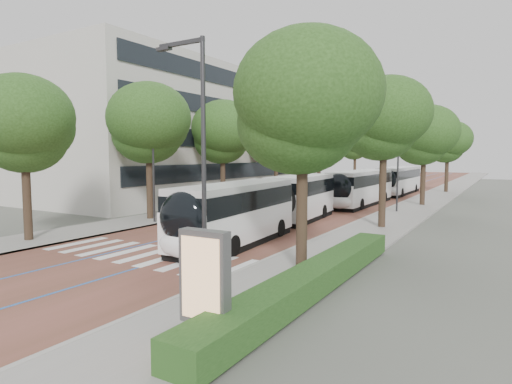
# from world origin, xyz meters

# --- Properties ---
(ground) EXTENTS (160.00, 160.00, 0.00)m
(ground) POSITION_xyz_m (0.00, 0.00, 0.00)
(ground) COLOR #51544C
(ground) RESTS_ON ground
(road) EXTENTS (11.00, 140.00, 0.02)m
(road) POSITION_xyz_m (0.00, 40.00, 0.01)
(road) COLOR brown
(road) RESTS_ON ground
(sidewalk_left) EXTENTS (4.00, 140.00, 0.12)m
(sidewalk_left) POSITION_xyz_m (-7.50, 40.00, 0.06)
(sidewalk_left) COLOR gray
(sidewalk_left) RESTS_ON ground
(sidewalk_right) EXTENTS (4.00, 140.00, 0.12)m
(sidewalk_right) POSITION_xyz_m (7.50, 40.00, 0.06)
(sidewalk_right) COLOR gray
(sidewalk_right) RESTS_ON ground
(kerb_left) EXTENTS (0.20, 140.00, 0.14)m
(kerb_left) POSITION_xyz_m (-5.60, 40.00, 0.06)
(kerb_left) COLOR gray
(kerb_left) RESTS_ON ground
(kerb_right) EXTENTS (0.20, 140.00, 0.14)m
(kerb_right) POSITION_xyz_m (5.60, 40.00, 0.06)
(kerb_right) COLOR gray
(kerb_right) RESTS_ON ground
(zebra_crossing) EXTENTS (10.55, 3.60, 0.01)m
(zebra_crossing) POSITION_xyz_m (0.20, 1.00, 0.03)
(zebra_crossing) COLOR silver
(zebra_crossing) RESTS_ON ground
(lane_line_left) EXTENTS (0.12, 126.00, 0.01)m
(lane_line_left) POSITION_xyz_m (-1.60, 40.00, 0.02)
(lane_line_left) COLOR #225BAD
(lane_line_left) RESTS_ON road
(lane_line_right) EXTENTS (0.12, 126.00, 0.01)m
(lane_line_right) POSITION_xyz_m (1.60, 40.00, 0.02)
(lane_line_right) COLOR #225BAD
(lane_line_right) RESTS_ON road
(office_building) EXTENTS (18.11, 40.00, 14.00)m
(office_building) POSITION_xyz_m (-19.47, 28.00, 7.00)
(office_building) COLOR #B5B1A8
(office_building) RESTS_ON ground
(hedge) EXTENTS (1.20, 14.00, 0.80)m
(hedge) POSITION_xyz_m (9.10, 0.00, 0.52)
(hedge) COLOR #183C14
(hedge) RESTS_ON sidewalk_right
(streetlight_near) EXTENTS (1.82, 0.20, 8.00)m
(streetlight_near) POSITION_xyz_m (6.62, -3.00, 4.82)
(streetlight_near) COLOR #303032
(streetlight_near) RESTS_ON sidewalk_right
(streetlight_far) EXTENTS (1.82, 0.20, 8.00)m
(streetlight_far) POSITION_xyz_m (6.62, 22.00, 4.82)
(streetlight_far) COLOR #303032
(streetlight_far) RESTS_ON sidewalk_right
(lamp_post_left) EXTENTS (0.14, 0.14, 8.00)m
(lamp_post_left) POSITION_xyz_m (-6.10, 8.00, 4.12)
(lamp_post_left) COLOR #303032
(lamp_post_left) RESTS_ON sidewalk_left
(trees_left) EXTENTS (6.36, 60.29, 9.13)m
(trees_left) POSITION_xyz_m (-7.50, 25.72, 6.24)
(trees_left) COLOR black
(trees_left) RESTS_ON ground
(trees_right) EXTENTS (5.65, 47.40, 8.92)m
(trees_right) POSITION_xyz_m (7.70, 20.78, 6.31)
(trees_right) COLOR black
(trees_right) RESTS_ON ground
(lead_bus) EXTENTS (3.87, 18.53, 3.20)m
(lead_bus) POSITION_xyz_m (2.21, 8.94, 1.63)
(lead_bus) COLOR black
(lead_bus) RESTS_ON ground
(bus_queued_0) EXTENTS (2.67, 12.43, 3.20)m
(bus_queued_0) POSITION_xyz_m (2.68, 25.38, 1.62)
(bus_queued_0) COLOR white
(bus_queued_0) RESTS_ON ground
(bus_queued_1) EXTENTS (2.63, 12.42, 3.20)m
(bus_queued_1) POSITION_xyz_m (3.11, 38.65, 1.62)
(bus_queued_1) COLOR white
(bus_queued_1) RESTS_ON ground
(ad_panel) EXTENTS (1.33, 0.53, 2.73)m
(ad_panel) POSITION_xyz_m (8.35, -5.00, 1.55)
(ad_panel) COLOR #59595B
(ad_panel) RESTS_ON sidewalk_right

